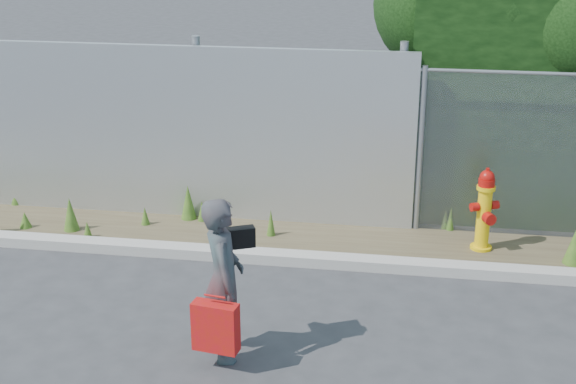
# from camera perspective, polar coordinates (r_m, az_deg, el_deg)

# --- Properties ---
(ground) EXTENTS (80.00, 80.00, 0.00)m
(ground) POSITION_cam_1_polar(r_m,az_deg,el_deg) (7.45, 0.61, -11.10)
(ground) COLOR #333335
(ground) RESTS_ON ground
(curb) EXTENTS (16.00, 0.22, 0.12)m
(curb) POSITION_cam_1_polar(r_m,az_deg,el_deg) (8.99, 2.29, -4.85)
(curb) COLOR #A7A097
(curb) RESTS_ON ground
(weed_strip) EXTENTS (16.00, 1.30, 0.55)m
(weed_strip) POSITION_cam_1_polar(r_m,az_deg,el_deg) (9.50, 4.79, -3.13)
(weed_strip) COLOR #4D402C
(weed_strip) RESTS_ON ground
(corrugated_fence) EXTENTS (8.50, 0.21, 2.30)m
(corrugated_fence) POSITION_cam_1_polar(r_m,az_deg,el_deg) (10.56, -14.63, 4.38)
(corrugated_fence) COLOR silver
(corrugated_fence) RESTS_ON ground
(fire_hydrant) EXTENTS (0.34, 0.30, 1.01)m
(fire_hydrant) POSITION_cam_1_polar(r_m,az_deg,el_deg) (9.45, 13.77, -1.34)
(fire_hydrant) COLOR yellow
(fire_hydrant) RESTS_ON ground
(woman) EXTENTS (0.50, 0.63, 1.50)m
(woman) POSITION_cam_1_polar(r_m,az_deg,el_deg) (7.03, -4.62, -6.20)
(woman) COLOR #0E5A5C
(woman) RESTS_ON ground
(red_tote_bag) EXTENTS (0.40, 0.15, 0.52)m
(red_tote_bag) POSITION_cam_1_polar(r_m,az_deg,el_deg) (6.97, -5.17, -9.53)
(red_tote_bag) COLOR red
(black_shoulder_bag) EXTENTS (0.24, 0.10, 0.18)m
(black_shoulder_bag) POSITION_cam_1_polar(r_m,az_deg,el_deg) (7.05, -3.37, -3.23)
(black_shoulder_bag) COLOR black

